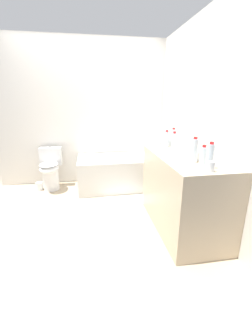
{
  "coord_description": "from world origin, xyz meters",
  "views": [
    {
      "loc": [
        0.03,
        -2.64,
        1.47
      ],
      "look_at": [
        0.49,
        0.07,
        0.6
      ],
      "focal_mm": 22.83,
      "sensor_mm": 36.0,
      "label": 1
    }
  ],
  "objects_px": {
    "toilet_paper_roll": "(40,186)",
    "water_bottle_0": "(173,138)",
    "water_bottle_2": "(194,150)",
    "drinking_glass_2": "(197,156)",
    "bathtub": "(123,171)",
    "water_bottle_3": "(167,139)",
    "sink_faucet": "(195,151)",
    "sink_basin": "(179,152)",
    "toilet": "(50,169)",
    "water_bottle_4": "(210,156)",
    "water_bottle_1": "(174,141)",
    "drinking_glass_3": "(169,143)",
    "drinking_glass_1": "(211,166)",
    "drinking_glass_0": "(188,155)",
    "water_bottle_5": "(203,156)",
    "bath_mat": "(126,201)"
  },
  "relations": [
    {
      "from": "toilet",
      "to": "water_bottle_1",
      "type": "distance_m",
      "value": 2.17
    },
    {
      "from": "drinking_glass_1",
      "to": "toilet_paper_roll",
      "type": "distance_m",
      "value": 2.9
    },
    {
      "from": "water_bottle_1",
      "to": "water_bottle_2",
      "type": "relative_size",
      "value": 0.88
    },
    {
      "from": "water_bottle_2",
      "to": "drinking_glass_2",
      "type": "height_order",
      "value": "water_bottle_2"
    },
    {
      "from": "water_bottle_5",
      "to": "water_bottle_0",
      "type": "bearing_deg",
      "value": 88.49
    },
    {
      "from": "sink_faucet",
      "to": "water_bottle_2",
      "type": "xyz_separation_m",
      "value": [
        -0.19,
        -0.36,
        0.09
      ]
    },
    {
      "from": "water_bottle_5",
      "to": "drinking_glass_0",
      "type": "height_order",
      "value": "water_bottle_5"
    },
    {
      "from": "water_bottle_0",
      "to": "toilet_paper_roll",
      "type": "height_order",
      "value": "water_bottle_0"
    },
    {
      "from": "water_bottle_1",
      "to": "drinking_glass_1",
      "type": "relative_size",
      "value": 2.48
    },
    {
      "from": "drinking_glass_0",
      "to": "water_bottle_0",
      "type": "bearing_deg",
      "value": 84.72
    },
    {
      "from": "water_bottle_1",
      "to": "drinking_glass_2",
      "type": "bearing_deg",
      "value": -85.61
    },
    {
      "from": "water_bottle_4",
      "to": "drinking_glass_1",
      "type": "xyz_separation_m",
      "value": [
        -0.04,
        -0.09,
        -0.07
      ]
    },
    {
      "from": "bathtub",
      "to": "drinking_glass_1",
      "type": "height_order",
      "value": "bathtub"
    },
    {
      "from": "bathtub",
      "to": "water_bottle_3",
      "type": "height_order",
      "value": "bathtub"
    },
    {
      "from": "drinking_glass_1",
      "to": "drinking_glass_3",
      "type": "bearing_deg",
      "value": 88.65
    },
    {
      "from": "drinking_glass_1",
      "to": "sink_basin",
      "type": "bearing_deg",
      "value": 90.63
    },
    {
      "from": "sink_faucet",
      "to": "water_bottle_4",
      "type": "height_order",
      "value": "water_bottle_4"
    },
    {
      "from": "bathtub",
      "to": "water_bottle_3",
      "type": "relative_size",
      "value": 6.76
    },
    {
      "from": "water_bottle_3",
      "to": "drinking_glass_2",
      "type": "relative_size",
      "value": 2.36
    },
    {
      "from": "sink_faucet",
      "to": "bath_mat",
      "type": "xyz_separation_m",
      "value": [
        -0.71,
        0.67,
        -0.91
      ]
    },
    {
      "from": "bath_mat",
      "to": "drinking_glass_1",
      "type": "bearing_deg",
      "value": -68.51
    },
    {
      "from": "water_bottle_4",
      "to": "toilet_paper_roll",
      "type": "relative_size",
      "value": 1.8
    },
    {
      "from": "drinking_glass_1",
      "to": "drinking_glass_0",
      "type": "bearing_deg",
      "value": 90.65
    },
    {
      "from": "drinking_glass_1",
      "to": "water_bottle_1",
      "type": "bearing_deg",
      "value": 88.85
    },
    {
      "from": "toilet",
      "to": "drinking_glass_1",
      "type": "xyz_separation_m",
      "value": [
        1.71,
        -2.03,
        0.58
      ]
    },
    {
      "from": "bathtub",
      "to": "toilet_paper_roll",
      "type": "relative_size",
      "value": 11.36
    },
    {
      "from": "water_bottle_2",
      "to": "water_bottle_4",
      "type": "xyz_separation_m",
      "value": [
        0.05,
        -0.21,
        -0.01
      ]
    },
    {
      "from": "toilet",
      "to": "drinking_glass_3",
      "type": "bearing_deg",
      "value": 63.25
    },
    {
      "from": "water_bottle_1",
      "to": "drinking_glass_0",
      "type": "bearing_deg",
      "value": -92.77
    },
    {
      "from": "water_bottle_0",
      "to": "sink_faucet",
      "type": "bearing_deg",
      "value": -68.27
    },
    {
      "from": "water_bottle_3",
      "to": "water_bottle_5",
      "type": "height_order",
      "value": "water_bottle_3"
    },
    {
      "from": "sink_faucet",
      "to": "sink_basin",
      "type": "bearing_deg",
      "value": -180.0
    },
    {
      "from": "water_bottle_5",
      "to": "toilet_paper_roll",
      "type": "bearing_deg",
      "value": 136.83
    },
    {
      "from": "toilet",
      "to": "bathtub",
      "type": "bearing_deg",
      "value": 87.14
    },
    {
      "from": "water_bottle_3",
      "to": "drinking_glass_0",
      "type": "bearing_deg",
      "value": -87.24
    },
    {
      "from": "water_bottle_2",
      "to": "bath_mat",
      "type": "xyz_separation_m",
      "value": [
        -0.51,
        1.03,
        -1.0
      ]
    },
    {
      "from": "water_bottle_1",
      "to": "drinking_glass_3",
      "type": "xyz_separation_m",
      "value": [
        0.01,
        0.2,
        -0.06
      ]
    },
    {
      "from": "water_bottle_0",
      "to": "drinking_glass_1",
      "type": "bearing_deg",
      "value": -92.79
    },
    {
      "from": "sink_faucet",
      "to": "drinking_glass_3",
      "type": "bearing_deg",
      "value": 110.32
    },
    {
      "from": "toilet_paper_roll",
      "to": "water_bottle_0",
      "type": "bearing_deg",
      "value": -27.12
    },
    {
      "from": "toilet_paper_roll",
      "to": "water_bottle_1",
      "type": "bearing_deg",
      "value": -30.06
    },
    {
      "from": "drinking_glass_1",
      "to": "drinking_glass_2",
      "type": "height_order",
      "value": "drinking_glass_2"
    },
    {
      "from": "bathtub",
      "to": "drinking_glass_2",
      "type": "xyz_separation_m",
      "value": [
        0.53,
        -1.57,
        0.64
      ]
    },
    {
      "from": "toilet",
      "to": "water_bottle_0",
      "type": "xyz_separation_m",
      "value": [
        1.76,
        -1.03,
        0.66
      ]
    },
    {
      "from": "bathtub",
      "to": "sink_basin",
      "type": "height_order",
      "value": "bathtub"
    },
    {
      "from": "drinking_glass_0",
      "to": "drinking_glass_1",
      "type": "relative_size",
      "value": 0.87
    },
    {
      "from": "bathtub",
      "to": "sink_faucet",
      "type": "distance_m",
      "value": 1.56
    },
    {
      "from": "sink_faucet",
      "to": "drinking_glass_2",
      "type": "height_order",
      "value": "drinking_glass_2"
    },
    {
      "from": "sink_faucet",
      "to": "bath_mat",
      "type": "distance_m",
      "value": 1.33
    },
    {
      "from": "drinking_glass_0",
      "to": "drinking_glass_3",
      "type": "bearing_deg",
      "value": 87.39
    }
  ]
}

